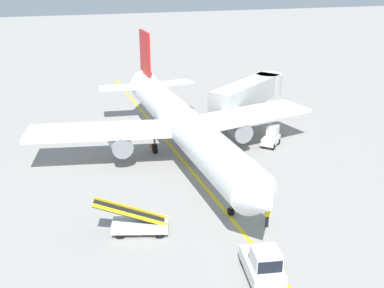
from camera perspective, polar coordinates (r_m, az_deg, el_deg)
ground_plane at (r=35.30m, az=5.03°, el=-8.25°), size 300.00×300.00×0.00m
taxi_line_yellow at (r=39.23m, az=1.38°, el=-4.99°), size 2.68×79.97×0.01m
airliner at (r=43.87m, az=-1.40°, el=2.71°), size 28.60×35.28×10.10m
jet_bridge at (r=54.52m, az=7.29°, el=6.37°), size 11.63×9.82×4.85m
pushback_tug at (r=28.28m, az=8.68°, el=-14.29°), size 2.45×3.86×2.20m
baggage_tug_near_wing at (r=47.86m, az=9.66°, el=0.84°), size 2.61×2.62×2.10m
belt_loader_forward_hold at (r=32.47m, az=-6.56°, el=-9.56°), size 5.16×2.57×2.59m
ground_crew_marshaller at (r=33.33m, az=9.18°, el=-8.57°), size 0.36×0.24×1.70m
safety_cone_nose_left at (r=36.69m, az=-10.46°, el=-6.95°), size 0.36×0.36×0.44m
safety_cone_nose_right at (r=47.20m, az=-5.04°, el=-0.14°), size 0.36×0.36×0.44m
safety_cone_wingtip_left at (r=47.07m, az=5.18°, el=-0.21°), size 0.36×0.36×0.44m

